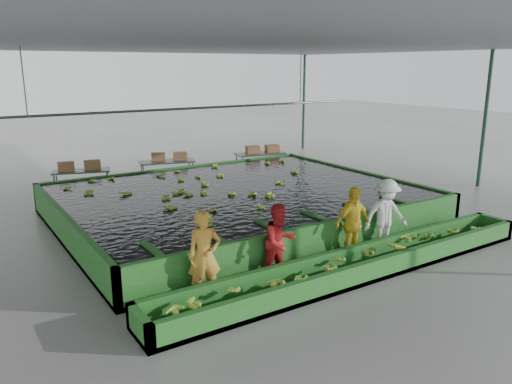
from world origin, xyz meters
TOP-DOWN VIEW (x-y plane):
  - ground at (0.00, 0.00)m, footprint 80.00×80.00m
  - shed_roof at (0.00, 0.00)m, footprint 20.00×22.00m
  - shed_posts at (0.00, 0.00)m, footprint 20.00×22.00m
  - flotation_tank at (0.00, 1.50)m, footprint 10.00×8.00m
  - tank_water at (0.00, 1.50)m, footprint 9.70×7.70m
  - sorting_trough at (0.00, -3.60)m, footprint 10.00×1.00m
  - cableway_rail at (0.00, 5.00)m, footprint 0.08×0.08m
  - rail_hanger_left at (-5.00, 5.00)m, footprint 0.04×0.04m
  - rail_hanger_right at (5.00, 5.00)m, footprint 0.04×0.04m
  - worker_a at (-3.32, -2.80)m, footprint 0.73×0.57m
  - worker_b at (-1.55, -2.80)m, footprint 0.83×0.66m
  - worker_c at (0.53, -2.80)m, footprint 1.02×0.43m
  - worker_d at (1.63, -2.80)m, footprint 1.29×0.96m
  - packing_table_left at (-3.19, 6.86)m, footprint 2.08×1.32m
  - packing_table_mid at (-0.06, 6.63)m, footprint 2.18×1.30m
  - packing_table_right at (3.90, 6.21)m, footprint 2.14×1.15m
  - box_stack_left at (-3.23, 6.91)m, footprint 1.47×0.65m
  - box_stack_mid at (0.08, 6.71)m, footprint 1.38×0.83m
  - box_stack_right at (4.04, 6.23)m, footprint 1.45×0.69m
  - floating_bananas at (0.00, 2.30)m, footprint 8.50×5.80m
  - trough_bananas at (0.00, -3.60)m, footprint 8.33×0.56m

SIDE VIEW (x-z plane):
  - ground at x=0.00m, z-range 0.00..0.00m
  - sorting_trough at x=0.00m, z-range 0.00..0.50m
  - trough_bananas at x=0.00m, z-range 0.34..0.46m
  - packing_table_left at x=-3.19m, z-range 0.00..0.88m
  - flotation_tank at x=0.00m, z-range 0.00..0.90m
  - packing_table_right at x=3.90m, z-range 0.00..0.93m
  - packing_table_mid at x=-0.06m, z-range 0.00..0.93m
  - worker_b at x=-1.55m, z-range 0.00..1.65m
  - tank_water at x=0.00m, z-range 0.85..0.85m
  - floating_bananas at x=0.00m, z-range 0.79..0.91m
  - worker_c at x=0.53m, z-range 0.00..1.74m
  - box_stack_left at x=-3.23m, z-range 0.73..1.04m
  - worker_a at x=-3.32m, z-range 0.00..1.78m
  - worker_d at x=1.63m, z-range 0.00..1.79m
  - box_stack_right at x=4.04m, z-range 0.78..1.08m
  - box_stack_mid at x=0.08m, z-range 0.79..1.08m
  - shed_posts at x=0.00m, z-range 0.00..5.00m
  - cableway_rail at x=0.00m, z-range -4.00..10.00m
  - rail_hanger_left at x=-5.00m, z-range 3.00..5.00m
  - rail_hanger_right at x=5.00m, z-range 3.00..5.00m
  - shed_roof at x=0.00m, z-range 4.98..5.02m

